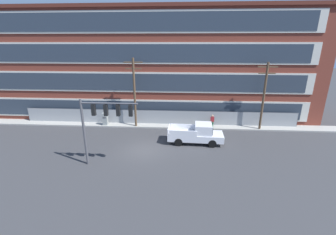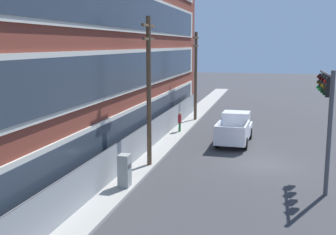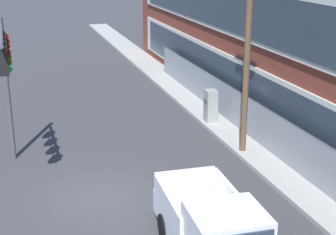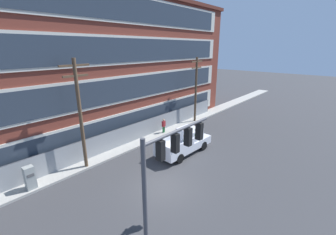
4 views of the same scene
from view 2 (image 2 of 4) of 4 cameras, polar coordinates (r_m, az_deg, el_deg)
name	(u,v)px [view 2 (image 2 of 4)]	position (r m, az deg, el deg)	size (l,w,h in m)	color
ground_plane	(262,165)	(24.91, 12.66, -6.24)	(160.00, 160.00, 0.00)	#38383A
sidewalk_building_side	(149,156)	(25.85, -2.59, -5.23)	(80.00, 1.90, 0.16)	#9E9B93
brick_mill_building	(33,40)	(26.07, -17.85, 9.93)	(45.24, 11.70, 14.07)	brown
chain_link_fence	(145,139)	(26.30, -3.08, -2.98)	(33.96, 0.06, 1.89)	gray
traffic_signal_mast	(327,99)	(21.52, 20.70, 2.34)	(4.64, 0.43, 5.69)	#4C4C51
pickup_truck_white	(235,129)	(29.79, 9.04, -1.55)	(5.72, 2.29, 2.09)	silver
utility_pole_near_corner	(149,86)	(22.96, -2.62, 4.23)	(2.15, 0.26, 8.30)	brown
utility_pole_midblock	(196,73)	(37.43, 3.77, 6.06)	(2.14, 0.26, 7.89)	brown
electrical_cabinet	(125,172)	(20.11, -5.91, -7.38)	(0.59, 0.54, 1.71)	#939993
pedestrian_near_cabinet	(180,121)	(32.44, 1.59, -0.50)	(0.42, 0.28, 1.69)	#236B38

